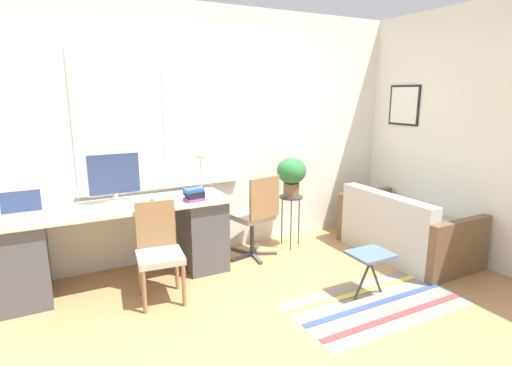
# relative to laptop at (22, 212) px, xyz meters

# --- Properties ---
(ground_plane) EXTENTS (14.00, 14.00, 0.00)m
(ground_plane) POSITION_rel_laptop_xyz_m (1.58, -0.31, -0.82)
(ground_plane) COLOR tan
(wall_back_with_window) EXTENTS (9.00, 0.12, 2.70)m
(wall_back_with_window) POSITION_rel_laptop_xyz_m (1.56, 0.39, 0.54)
(wall_back_with_window) COLOR white
(wall_back_with_window) RESTS_ON ground_plane
(wall_right_with_picture) EXTENTS (0.08, 9.00, 2.70)m
(wall_right_with_picture) POSITION_rel_laptop_xyz_m (4.24, -0.31, 0.53)
(wall_right_with_picture) COLOR white
(wall_right_with_picture) RESTS_ON ground_plane
(desk) EXTENTS (2.11, 0.62, 0.77)m
(desk) POSITION_rel_laptop_xyz_m (0.77, 0.00, -0.40)
(desk) COLOR beige
(desk) RESTS_ON ground_plane
(laptop) EXTENTS (0.34, 0.25, 0.22)m
(laptop) POSITION_rel_laptop_xyz_m (0.00, 0.00, 0.00)
(laptop) COLOR #B7B7BC
(laptop) RESTS_ON desk
(monitor) EXTENTS (0.48, 0.17, 0.48)m
(monitor) POSITION_rel_laptop_xyz_m (0.77, 0.09, 0.21)
(monitor) COLOR silver
(monitor) RESTS_ON desk
(keyboard) EXTENTS (0.43, 0.14, 0.02)m
(keyboard) POSITION_rel_laptop_xyz_m (0.78, -0.09, -0.04)
(keyboard) COLOR silver
(keyboard) RESTS_ON desk
(mouse) EXTENTS (0.05, 0.08, 0.04)m
(mouse) POSITION_rel_laptop_xyz_m (1.07, -0.06, -0.03)
(mouse) COLOR black
(mouse) RESTS_ON desk
(desk_lamp) EXTENTS (0.15, 0.15, 0.43)m
(desk_lamp) POSITION_rel_laptop_xyz_m (1.62, 0.09, 0.23)
(desk_lamp) COLOR #BCB299
(desk_lamp) RESTS_ON desk
(book_stack) EXTENTS (0.20, 0.17, 0.12)m
(book_stack) POSITION_rel_laptop_xyz_m (1.46, -0.17, 0.01)
(book_stack) COLOR purple
(book_stack) RESTS_ON desk
(desk_chair_wooden) EXTENTS (0.42, 0.43, 0.86)m
(desk_chair_wooden) POSITION_rel_laptop_xyz_m (1.02, -0.46, -0.36)
(desk_chair_wooden) COLOR olive
(desk_chair_wooden) RESTS_ON ground_plane
(office_chair_swivel) EXTENTS (0.55, 0.54, 0.93)m
(office_chair_swivel) POSITION_rel_laptop_xyz_m (2.19, -0.06, -0.32)
(office_chair_swivel) COLOR #47474C
(office_chair_swivel) RESTS_ON ground_plane
(couch_loveseat) EXTENTS (0.81, 1.42, 0.73)m
(couch_loveseat) POSITION_rel_laptop_xyz_m (3.71, -0.74, -0.56)
(couch_loveseat) COLOR beige
(couch_loveseat) RESTS_ON ground_plane
(plant_stand) EXTENTS (0.28, 0.28, 0.62)m
(plant_stand) POSITION_rel_laptop_xyz_m (2.70, 0.05, -0.27)
(plant_stand) COLOR #333338
(plant_stand) RESTS_ON ground_plane
(potted_plant) EXTENTS (0.34, 0.34, 0.45)m
(potted_plant) POSITION_rel_laptop_xyz_m (2.70, 0.05, 0.07)
(potted_plant) COLOR brown
(potted_plant) RESTS_ON plant_stand
(floor_rug_striped) EXTENTS (1.57, 0.78, 0.01)m
(floor_rug_striped) POSITION_rel_laptop_xyz_m (2.66, -1.45, -0.81)
(floor_rug_striped) COLOR gray
(floor_rug_striped) RESTS_ON ground_plane
(folding_stool) EXTENTS (0.36, 0.31, 0.42)m
(folding_stool) POSITION_rel_laptop_xyz_m (2.69, -1.30, -0.45)
(folding_stool) COLOR slate
(folding_stool) RESTS_ON ground_plane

